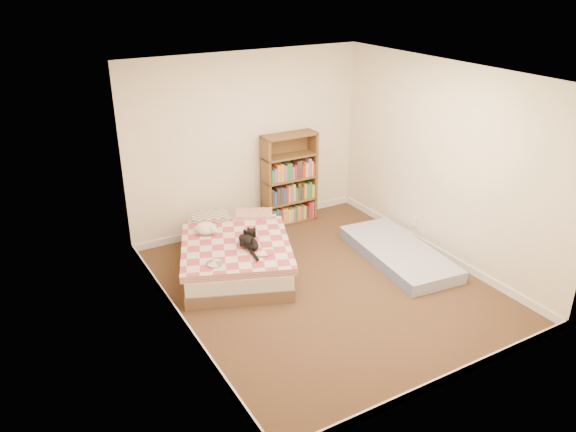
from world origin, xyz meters
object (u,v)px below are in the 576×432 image
floor_mattress (398,253)px  bed (235,253)px  bookshelf (289,189)px  white_dog (207,228)px  black_cat (248,241)px

floor_mattress → bed: bearing=162.9°
bookshelf → floor_mattress: bearing=-69.0°
bookshelf → floor_mattress: bookshelf is taller
floor_mattress → white_dog: white_dog is taller
floor_mattress → black_cat: (-1.90, 0.55, 0.41)m
bed → black_cat: bearing=-59.1°
bed → floor_mattress: bed is taller
bookshelf → black_cat: (-1.25, -1.20, -0.02)m
bed → bookshelf: bearing=56.6°
floor_mattress → white_dog: (-2.19, 1.12, 0.41)m
bed → floor_mattress: bearing=-1.6°
bed → black_cat: 0.40m
floor_mattress → white_dog: size_ratio=5.16×
bed → bookshelf: (1.30, 0.91, 0.29)m
bookshelf → white_dog: bookshelf is taller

